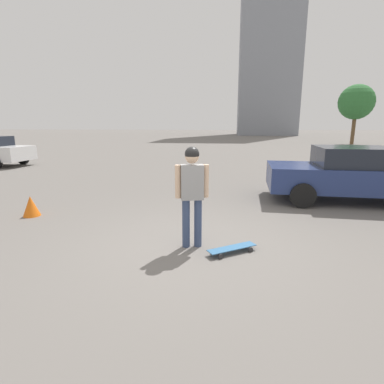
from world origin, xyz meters
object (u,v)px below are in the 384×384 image
Objects in this scene: car_parked_near at (348,174)px; traffic_cone at (31,206)px; person at (192,187)px; skateboard at (232,248)px.

car_parked_near is 9.11× the size of traffic_cone.
person is 2.09× the size of skateboard.
car_parked_near is (3.09, 3.77, 0.68)m from skateboard.
skateboard is 1.77× the size of traffic_cone.
person reaches higher than car_parked_near.
person is at bearing -48.94° from skateboard.
skateboard is at bearing 53.70° from car_parked_near.
traffic_cone is (-4.50, 1.46, 0.16)m from skateboard.
traffic_cone is (-3.82, 1.28, -0.81)m from person.
person is 5.21m from car_parked_near.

